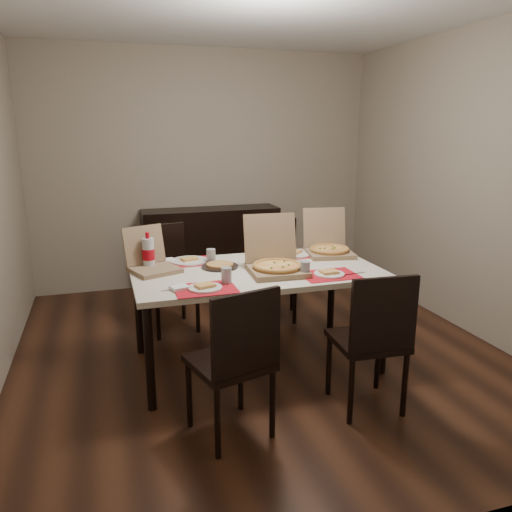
{
  "coord_description": "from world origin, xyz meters",
  "views": [
    {
      "loc": [
        -1.14,
        -3.57,
        1.77
      ],
      "look_at": [
        -0.08,
        -0.18,
        0.85
      ],
      "focal_mm": 35.0,
      "sensor_mm": 36.0,
      "label": 1
    }
  ],
  "objects_px": {
    "dining_table": "(256,278)",
    "chair_far_left": "(167,273)",
    "sideboard": "(212,248)",
    "chair_far_right": "(274,263)",
    "dip_bowl": "(252,260)",
    "chair_near_left": "(236,357)",
    "soda_bottle": "(148,253)",
    "pizza_box_center": "(276,264)",
    "chair_near_right": "(373,337)"
  },
  "relations": [
    {
      "from": "dining_table",
      "to": "chair_near_right",
      "type": "height_order",
      "value": "chair_near_right"
    },
    {
      "from": "dining_table",
      "to": "dip_bowl",
      "type": "relative_size",
      "value": 17.42
    },
    {
      "from": "dip_bowl",
      "to": "chair_near_left",
      "type": "bearing_deg",
      "value": -111.3
    },
    {
      "from": "sideboard",
      "to": "chair_far_right",
      "type": "xyz_separation_m",
      "value": [
        0.39,
        -1.02,
        0.06
      ]
    },
    {
      "from": "dining_table",
      "to": "chair_far_right",
      "type": "height_order",
      "value": "chair_far_right"
    },
    {
      "from": "chair_near_right",
      "to": "chair_far_left",
      "type": "distance_m",
      "value": 2.07
    },
    {
      "from": "dining_table",
      "to": "pizza_box_center",
      "type": "height_order",
      "value": "pizza_box_center"
    },
    {
      "from": "chair_near_left",
      "to": "chair_far_right",
      "type": "xyz_separation_m",
      "value": [
        0.87,
        1.83,
        0.0
      ]
    },
    {
      "from": "chair_far_left",
      "to": "soda_bottle",
      "type": "relative_size",
      "value": 3.37
    },
    {
      "from": "pizza_box_center",
      "to": "dip_bowl",
      "type": "bearing_deg",
      "value": 104.98
    },
    {
      "from": "chair_near_right",
      "to": "pizza_box_center",
      "type": "height_order",
      "value": "pizza_box_center"
    },
    {
      "from": "chair_near_right",
      "to": "sideboard",
      "type": "bearing_deg",
      "value": 98.15
    },
    {
      "from": "chair_near_right",
      "to": "pizza_box_center",
      "type": "xyz_separation_m",
      "value": [
        -0.37,
        0.76,
        0.3
      ]
    },
    {
      "from": "chair_far_left",
      "to": "pizza_box_center",
      "type": "height_order",
      "value": "pizza_box_center"
    },
    {
      "from": "chair_far_left",
      "to": "chair_near_left",
      "type": "bearing_deg",
      "value": -85.45
    },
    {
      "from": "sideboard",
      "to": "pizza_box_center",
      "type": "xyz_separation_m",
      "value": [
        0.03,
        -2.07,
        0.36
      ]
    },
    {
      "from": "chair_far_right",
      "to": "soda_bottle",
      "type": "bearing_deg",
      "value": -150.69
    },
    {
      "from": "sideboard",
      "to": "soda_bottle",
      "type": "height_order",
      "value": "soda_bottle"
    },
    {
      "from": "pizza_box_center",
      "to": "dip_bowl",
      "type": "height_order",
      "value": "pizza_box_center"
    },
    {
      "from": "chair_near_left",
      "to": "soda_bottle",
      "type": "bearing_deg",
      "value": 107.31
    },
    {
      "from": "dining_table",
      "to": "dip_bowl",
      "type": "bearing_deg",
      "value": 81.35
    },
    {
      "from": "dining_table",
      "to": "pizza_box_center",
      "type": "xyz_separation_m",
      "value": [
        0.12,
        -0.11,
        0.13
      ]
    },
    {
      "from": "soda_bottle",
      "to": "dining_table",
      "type": "bearing_deg",
      "value": -17.99
    },
    {
      "from": "chair_far_left",
      "to": "soda_bottle",
      "type": "xyz_separation_m",
      "value": [
        -0.21,
        -0.68,
        0.36
      ]
    },
    {
      "from": "sideboard",
      "to": "chair_far_right",
      "type": "height_order",
      "value": "chair_far_right"
    },
    {
      "from": "sideboard",
      "to": "chair_far_left",
      "type": "bearing_deg",
      "value": -121.26
    },
    {
      "from": "sideboard",
      "to": "dining_table",
      "type": "xyz_separation_m",
      "value": [
        -0.08,
        -1.96,
        0.23
      ]
    },
    {
      "from": "dining_table",
      "to": "sideboard",
      "type": "bearing_deg",
      "value": 87.54
    },
    {
      "from": "dip_bowl",
      "to": "soda_bottle",
      "type": "bearing_deg",
      "value": 176.97
    },
    {
      "from": "dining_table",
      "to": "chair_far_left",
      "type": "height_order",
      "value": "chair_far_left"
    },
    {
      "from": "sideboard",
      "to": "chair_far_left",
      "type": "xyz_separation_m",
      "value": [
        -0.63,
        -1.03,
        0.06
      ]
    },
    {
      "from": "soda_bottle",
      "to": "chair_far_left",
      "type": "bearing_deg",
      "value": 72.75
    },
    {
      "from": "sideboard",
      "to": "dining_table",
      "type": "relative_size",
      "value": 0.83
    },
    {
      "from": "pizza_box_center",
      "to": "chair_far_left",
      "type": "bearing_deg",
      "value": 122.44
    },
    {
      "from": "sideboard",
      "to": "chair_far_left",
      "type": "relative_size",
      "value": 1.61
    },
    {
      "from": "chair_near_right",
      "to": "soda_bottle",
      "type": "height_order",
      "value": "soda_bottle"
    },
    {
      "from": "chair_near_right",
      "to": "soda_bottle",
      "type": "bearing_deg",
      "value": 138.13
    },
    {
      "from": "chair_far_right",
      "to": "pizza_box_center",
      "type": "distance_m",
      "value": 1.15
    },
    {
      "from": "pizza_box_center",
      "to": "chair_far_right",
      "type": "bearing_deg",
      "value": 71.09
    },
    {
      "from": "chair_near_left",
      "to": "chair_far_left",
      "type": "bearing_deg",
      "value": 94.55
    },
    {
      "from": "pizza_box_center",
      "to": "soda_bottle",
      "type": "distance_m",
      "value": 0.94
    },
    {
      "from": "dining_table",
      "to": "dip_bowl",
      "type": "height_order",
      "value": "dip_bowl"
    },
    {
      "from": "dining_table",
      "to": "chair_near_left",
      "type": "distance_m",
      "value": 1.0
    },
    {
      "from": "chair_far_left",
      "to": "dip_bowl",
      "type": "bearing_deg",
      "value": -51.45
    },
    {
      "from": "chair_far_right",
      "to": "dip_bowl",
      "type": "relative_size",
      "value": 9.0
    },
    {
      "from": "chair_near_left",
      "to": "pizza_box_center",
      "type": "bearing_deg",
      "value": 56.8
    },
    {
      "from": "chair_near_right",
      "to": "dip_bowl",
      "type": "bearing_deg",
      "value": 113.13
    },
    {
      "from": "chair_far_right",
      "to": "dip_bowl",
      "type": "height_order",
      "value": "chair_far_right"
    },
    {
      "from": "chair_far_right",
      "to": "chair_near_right",
      "type": "bearing_deg",
      "value": -89.52
    },
    {
      "from": "chair_far_left",
      "to": "chair_far_right",
      "type": "relative_size",
      "value": 1.0
    }
  ]
}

